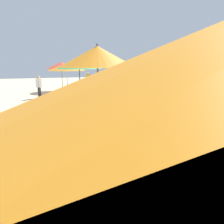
{
  "coord_description": "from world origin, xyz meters",
  "views": [
    {
      "loc": [
        -1.89,
        3.9,
        2.4
      ],
      "look_at": [
        -0.12,
        9.64,
        0.91
      ],
      "focal_mm": 31.07,
      "sensor_mm": 36.0,
      "label": 1
    }
  ],
  "objects_px": {
    "lounger_third_inland": "(149,147)",
    "person_walking_mid": "(88,78)",
    "umbrella_fourth": "(79,64)",
    "lounger_fourth_inland": "(96,114)",
    "umbrella_fifth": "(66,67)",
    "lounger_fifth_shoreside": "(74,92)",
    "lounger_third_shoreside": "(109,126)",
    "lounger_fourth_shoreside": "(86,105)",
    "lounger_fifth_inland": "(80,96)",
    "lounger_farthest_shoreside": "(74,86)",
    "beach_ball": "(34,105)",
    "umbrella_farthest": "(61,65)",
    "person_walking_near": "(39,85)",
    "umbrella_third": "(97,57)",
    "cooler_box": "(125,103)"
  },
  "relations": [
    {
      "from": "lounger_fifth_inland",
      "to": "umbrella_farthest",
      "type": "relative_size",
      "value": 0.5
    },
    {
      "from": "person_walking_near",
      "to": "person_walking_mid",
      "type": "xyz_separation_m",
      "value": [
        4.74,
        6.78,
        -0.02
      ]
    },
    {
      "from": "lounger_third_shoreside",
      "to": "lounger_third_inland",
      "type": "distance_m",
      "value": 2.03
    },
    {
      "from": "lounger_fourth_inland",
      "to": "lounger_farthest_shoreside",
      "type": "bearing_deg",
      "value": 102.86
    },
    {
      "from": "lounger_third_inland",
      "to": "lounger_fourth_shoreside",
      "type": "height_order",
      "value": "lounger_third_inland"
    },
    {
      "from": "umbrella_fourth",
      "to": "lounger_fourth_inland",
      "type": "xyz_separation_m",
      "value": [
        0.54,
        -1.0,
        -2.15
      ]
    },
    {
      "from": "umbrella_fourth",
      "to": "lounger_third_shoreside",
      "type": "bearing_deg",
      "value": -79.72
    },
    {
      "from": "person_walking_mid",
      "to": "umbrella_farthest",
      "type": "bearing_deg",
      "value": -59.36
    },
    {
      "from": "umbrella_fourth",
      "to": "umbrella_fifth",
      "type": "distance_m",
      "value": 4.78
    },
    {
      "from": "umbrella_fourth",
      "to": "lounger_farthest_shoreside",
      "type": "bearing_deg",
      "value": 85.73
    },
    {
      "from": "lounger_third_shoreside",
      "to": "umbrella_fourth",
      "type": "distance_m",
      "value": 3.7
    },
    {
      "from": "lounger_third_shoreside",
      "to": "person_walking_near",
      "type": "xyz_separation_m",
      "value": [
        -2.69,
        8.59,
        0.64
      ]
    },
    {
      "from": "lounger_third_inland",
      "to": "lounger_fifth_shoreside",
      "type": "relative_size",
      "value": 0.99
    },
    {
      "from": "person_walking_mid",
      "to": "cooler_box",
      "type": "height_order",
      "value": "person_walking_mid"
    },
    {
      "from": "umbrella_fourth",
      "to": "beach_ball",
      "type": "distance_m",
      "value": 4.02
    },
    {
      "from": "lounger_fifth_shoreside",
      "to": "lounger_fifth_inland",
      "type": "relative_size",
      "value": 1.08
    },
    {
      "from": "lounger_fifth_shoreside",
      "to": "person_walking_mid",
      "type": "height_order",
      "value": "person_walking_mid"
    },
    {
      "from": "person_walking_mid",
      "to": "beach_ball",
      "type": "height_order",
      "value": "person_walking_mid"
    },
    {
      "from": "lounger_farthest_shoreside",
      "to": "beach_ball",
      "type": "xyz_separation_m",
      "value": [
        -3.04,
        -7.59,
        -0.16
      ]
    },
    {
      "from": "person_walking_mid",
      "to": "cooler_box",
      "type": "relative_size",
      "value": 2.55
    },
    {
      "from": "lounger_third_shoreside",
      "to": "lounger_farthest_shoreside",
      "type": "distance_m",
      "value": 13.0
    },
    {
      "from": "lounger_third_inland",
      "to": "lounger_fifth_shoreside",
      "type": "bearing_deg",
      "value": 92.28
    },
    {
      "from": "lounger_third_inland",
      "to": "umbrella_fourth",
      "type": "bearing_deg",
      "value": 100.45
    },
    {
      "from": "lounger_third_inland",
      "to": "umbrella_fourth",
      "type": "relative_size",
      "value": 0.51
    },
    {
      "from": "lounger_fourth_shoreside",
      "to": "lounger_fifth_shoreside",
      "type": "xyz_separation_m",
      "value": [
        -0.1,
        4.7,
        0.07
      ]
    },
    {
      "from": "lounger_third_shoreside",
      "to": "umbrella_fifth",
      "type": "bearing_deg",
      "value": 81.88
    },
    {
      "from": "lounger_fourth_inland",
      "to": "person_walking_mid",
      "type": "height_order",
      "value": "person_walking_mid"
    },
    {
      "from": "lounger_fourth_shoreside",
      "to": "lounger_fourth_inland",
      "type": "bearing_deg",
      "value": -84.59
    },
    {
      "from": "beach_ball",
      "to": "lounger_fifth_shoreside",
      "type": "bearing_deg",
      "value": 52.53
    },
    {
      "from": "umbrella_farthest",
      "to": "person_walking_mid",
      "type": "relative_size",
      "value": 1.68
    },
    {
      "from": "lounger_fourth_shoreside",
      "to": "person_walking_near",
      "type": "distance_m",
      "value": 5.18
    },
    {
      "from": "lounger_third_shoreside",
      "to": "lounger_farthest_shoreside",
      "type": "height_order",
      "value": "lounger_third_shoreside"
    },
    {
      "from": "lounger_farthest_shoreside",
      "to": "person_walking_mid",
      "type": "xyz_separation_m",
      "value": [
        1.84,
        2.37,
        0.64
      ]
    },
    {
      "from": "lounger_fifth_shoreside",
      "to": "lounger_fourth_shoreside",
      "type": "bearing_deg",
      "value": -76.13
    },
    {
      "from": "umbrella_third",
      "to": "lounger_fourth_inland",
      "type": "bearing_deg",
      "value": 78.73
    },
    {
      "from": "lounger_third_shoreside",
      "to": "lounger_fifth_shoreside",
      "type": "relative_size",
      "value": 0.95
    },
    {
      "from": "umbrella_farthest",
      "to": "person_walking_mid",
      "type": "bearing_deg",
      "value": 49.18
    },
    {
      "from": "umbrella_fourth",
      "to": "cooler_box",
      "type": "distance_m",
      "value": 3.67
    },
    {
      "from": "umbrella_fourth",
      "to": "lounger_fourth_inland",
      "type": "distance_m",
      "value": 2.43
    },
    {
      "from": "lounger_third_inland",
      "to": "lounger_fifth_inland",
      "type": "distance_m",
      "value": 8.86
    },
    {
      "from": "cooler_box",
      "to": "lounger_fifth_inland",
      "type": "bearing_deg",
      "value": 128.68
    },
    {
      "from": "lounger_third_inland",
      "to": "person_walking_mid",
      "type": "xyz_separation_m",
      "value": [
        1.54,
        17.33,
        0.62
      ]
    },
    {
      "from": "lounger_fourth_inland",
      "to": "umbrella_fifth",
      "type": "distance_m",
      "value": 6.13
    },
    {
      "from": "umbrella_fifth",
      "to": "beach_ball",
      "type": "xyz_separation_m",
      "value": [
        -2.08,
        -2.37,
        -2.04
      ]
    },
    {
      "from": "lounger_fourth_shoreside",
      "to": "lounger_farthest_shoreside",
      "type": "distance_m",
      "value": 8.85
    },
    {
      "from": "lounger_fourth_shoreside",
      "to": "person_walking_near",
      "type": "height_order",
      "value": "person_walking_near"
    },
    {
      "from": "lounger_third_inland",
      "to": "lounger_fifth_inland",
      "type": "bearing_deg",
      "value": 92.11
    },
    {
      "from": "umbrella_fourth",
      "to": "lounger_fifth_shoreside",
      "type": "height_order",
      "value": "umbrella_fourth"
    },
    {
      "from": "umbrella_farthest",
      "to": "person_walking_near",
      "type": "distance_m",
      "value": 4.03
    },
    {
      "from": "umbrella_farthest",
      "to": "person_walking_near",
      "type": "xyz_separation_m",
      "value": [
        -1.79,
        -3.37,
        -1.31
      ]
    }
  ]
}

